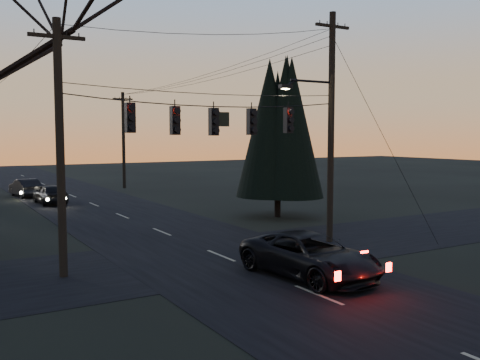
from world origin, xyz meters
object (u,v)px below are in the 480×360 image
evergreen_right (278,135)px  suv_near (310,256)px  utility_pole_left (64,277)px  utility_pole_right (329,242)px  sedan_oncoming_a (50,194)px  sedan_oncoming_b (25,188)px  utility_pole_far_r (124,188)px

evergreen_right → suv_near: size_ratio=1.59×
utility_pole_left → suv_near: 8.26m
suv_near → utility_pole_right: bearing=38.1°
utility_pole_right → evergreen_right: bearing=73.1°
utility_pole_right → sedan_oncoming_a: bearing=111.8°
sedan_oncoming_b → utility_pole_far_r: bearing=-171.2°
utility_pole_right → evergreen_right: size_ratio=1.21×
utility_pole_right → evergreen_right: evergreen_right is taller
utility_pole_left → suv_near: (7.02, -4.28, 0.73)m
evergreen_right → sedan_oncoming_b: evergreen_right is taller
utility_pole_far_r → utility_pole_right: bearing=-90.0°
suv_near → sedan_oncoming_b: suv_near is taller
sedan_oncoming_a → utility_pole_right: bearing=108.9°
utility_pole_far_r → suv_near: 32.60m
utility_pole_right → evergreen_right: 8.89m
evergreen_right → suv_near: 13.87m
sedan_oncoming_b → suv_near: bearing=90.5°
utility_pole_left → utility_pole_far_r: size_ratio=1.00×
utility_pole_right → sedan_oncoming_a: size_ratio=2.47×
utility_pole_left → sedan_oncoming_b: 25.60m
evergreen_right → sedan_oncoming_b: bearing=120.8°
evergreen_right → sedan_oncoming_b: 21.63m
sedan_oncoming_a → sedan_oncoming_b: sedan_oncoming_a is taller
sedan_oncoming_b → sedan_oncoming_a: bearing=90.1°
evergreen_right → sedan_oncoming_a: bearing=128.6°
sedan_oncoming_b → utility_pole_left: bearing=76.1°
utility_pole_far_r → sedan_oncoming_b: utility_pole_far_r is taller
utility_pole_far_r → utility_pole_left: bearing=-112.3°
utility_pole_right → sedan_oncoming_a: 21.45m
sedan_oncoming_a → sedan_oncoming_b: bearing=-85.2°
suv_near → sedan_oncoming_a: suv_near is taller
utility_pole_far_r → sedan_oncoming_a: 11.36m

